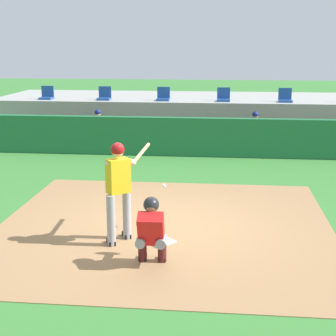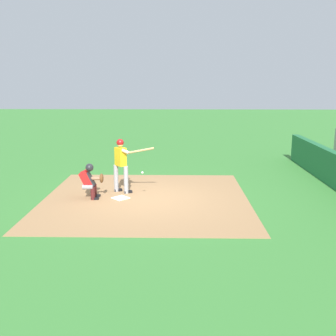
{
  "view_description": "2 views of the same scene",
  "coord_description": "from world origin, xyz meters",
  "px_view_note": "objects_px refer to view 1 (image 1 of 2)",
  "views": [
    {
      "loc": [
        1.07,
        -9.46,
        3.47
      ],
      "look_at": [
        0.0,
        0.7,
        1.0
      ],
      "focal_mm": 55.94,
      "sensor_mm": 36.0,
      "label": 1
    },
    {
      "loc": [
        12.11,
        0.95,
        3.66
      ],
      "look_at": [
        0.0,
        0.7,
        1.0
      ],
      "focal_mm": 42.8,
      "sensor_mm": 36.0,
      "label": 2
    }
  ],
  "objects_px": {
    "dugout_player_1": "(255,131)",
    "stadium_seat_3": "(223,97)",
    "dugout_player_0": "(97,128)",
    "stadium_seat_0": "(47,95)",
    "batter_at_plate": "(119,186)",
    "home_plate": "(159,241)",
    "stadium_seat_1": "(104,96)",
    "stadium_seat_2": "(163,97)",
    "catcher_crouched": "(151,228)",
    "stadium_seat_4": "(285,98)"
  },
  "relations": [
    {
      "from": "home_plate",
      "to": "dugout_player_0",
      "type": "xyz_separation_m",
      "value": [
        -3.05,
        8.14,
        0.65
      ]
    },
    {
      "from": "catcher_crouched",
      "to": "dugout_player_1",
      "type": "distance_m",
      "value": 9.33
    },
    {
      "from": "stadium_seat_2",
      "to": "batter_at_plate",
      "type": "bearing_deg",
      "value": -87.79
    },
    {
      "from": "batter_at_plate",
      "to": "stadium_seat_2",
      "type": "bearing_deg",
      "value": 92.21
    },
    {
      "from": "dugout_player_0",
      "to": "stadium_seat_1",
      "type": "bearing_deg",
      "value": 95.53
    },
    {
      "from": "catcher_crouched",
      "to": "stadium_seat_0",
      "type": "bearing_deg",
      "value": 115.92
    },
    {
      "from": "home_plate",
      "to": "dugout_player_0",
      "type": "distance_m",
      "value": 8.72
    },
    {
      "from": "dugout_player_0",
      "to": "stadium_seat_1",
      "type": "relative_size",
      "value": 2.71
    },
    {
      "from": "stadium_seat_1",
      "to": "dugout_player_1",
      "type": "bearing_deg",
      "value": -20.78
    },
    {
      "from": "catcher_crouched",
      "to": "stadium_seat_1",
      "type": "height_order",
      "value": "stadium_seat_1"
    },
    {
      "from": "dugout_player_0",
      "to": "stadium_seat_0",
      "type": "bearing_deg",
      "value": 139.28
    },
    {
      "from": "home_plate",
      "to": "batter_at_plate",
      "type": "distance_m",
      "value": 1.23
    },
    {
      "from": "catcher_crouched",
      "to": "stadium_seat_4",
      "type": "distance_m",
      "value": 11.62
    },
    {
      "from": "catcher_crouched",
      "to": "stadium_seat_1",
      "type": "xyz_separation_m",
      "value": [
        -3.24,
        11.12,
        0.93
      ]
    },
    {
      "from": "catcher_crouched",
      "to": "stadium_seat_4",
      "type": "xyz_separation_m",
      "value": [
        3.26,
        11.12,
        0.93
      ]
    },
    {
      "from": "batter_at_plate",
      "to": "home_plate",
      "type": "bearing_deg",
      "value": 3.28
    },
    {
      "from": "catcher_crouched",
      "to": "stadium_seat_3",
      "type": "bearing_deg",
      "value": 84.37
    },
    {
      "from": "dugout_player_0",
      "to": "stadium_seat_2",
      "type": "height_order",
      "value": "stadium_seat_2"
    },
    {
      "from": "catcher_crouched",
      "to": "stadium_seat_4",
      "type": "height_order",
      "value": "stadium_seat_4"
    },
    {
      "from": "home_plate",
      "to": "stadium_seat_1",
      "type": "bearing_deg",
      "value": 107.71
    },
    {
      "from": "home_plate",
      "to": "dugout_player_1",
      "type": "xyz_separation_m",
      "value": [
        2.11,
        8.14,
        0.65
      ]
    },
    {
      "from": "batter_at_plate",
      "to": "stadium_seat_4",
      "type": "bearing_deg",
      "value": 68.92
    },
    {
      "from": "batter_at_plate",
      "to": "catcher_crouched",
      "type": "relative_size",
      "value": 0.9
    },
    {
      "from": "stadium_seat_1",
      "to": "stadium_seat_2",
      "type": "height_order",
      "value": "same"
    },
    {
      "from": "dugout_player_1",
      "to": "stadium_seat_1",
      "type": "bearing_deg",
      "value": 159.22
    },
    {
      "from": "catcher_crouched",
      "to": "dugout_player_1",
      "type": "bearing_deg",
      "value": 76.82
    },
    {
      "from": "stadium_seat_0",
      "to": "stadium_seat_4",
      "type": "distance_m",
      "value": 8.67
    },
    {
      "from": "home_plate",
      "to": "stadium_seat_3",
      "type": "relative_size",
      "value": 0.92
    },
    {
      "from": "stadium_seat_3",
      "to": "stadium_seat_1",
      "type": "bearing_deg",
      "value": 180.0
    },
    {
      "from": "dugout_player_0",
      "to": "stadium_seat_0",
      "type": "relative_size",
      "value": 2.71
    },
    {
      "from": "catcher_crouched",
      "to": "stadium_seat_2",
      "type": "bearing_deg",
      "value": 95.5
    },
    {
      "from": "home_plate",
      "to": "stadium_seat_1",
      "type": "height_order",
      "value": "stadium_seat_1"
    },
    {
      "from": "stadium_seat_4",
      "to": "home_plate",
      "type": "bearing_deg",
      "value": -107.71
    },
    {
      "from": "stadium_seat_0",
      "to": "dugout_player_1",
      "type": "bearing_deg",
      "value": -15.12
    },
    {
      "from": "dugout_player_1",
      "to": "stadium_seat_0",
      "type": "distance_m",
      "value": 7.85
    },
    {
      "from": "stadium_seat_0",
      "to": "stadium_seat_1",
      "type": "distance_m",
      "value": 2.17
    },
    {
      "from": "dugout_player_0",
      "to": "home_plate",
      "type": "bearing_deg",
      "value": -69.45
    },
    {
      "from": "stadium_seat_2",
      "to": "stadium_seat_4",
      "type": "distance_m",
      "value": 4.33
    },
    {
      "from": "dugout_player_0",
      "to": "catcher_crouched",
      "type": "bearing_deg",
      "value": -71.5
    },
    {
      "from": "batter_at_plate",
      "to": "stadium_seat_0",
      "type": "distance_m",
      "value": 11.27
    },
    {
      "from": "stadium_seat_3",
      "to": "stadium_seat_4",
      "type": "bearing_deg",
      "value": 0.0
    },
    {
      "from": "home_plate",
      "to": "catcher_crouched",
      "type": "xyz_separation_m",
      "value": [
        -0.01,
        -0.94,
        0.59
      ]
    },
    {
      "from": "stadium_seat_4",
      "to": "dugout_player_1",
      "type": "bearing_deg",
      "value": -119.2
    },
    {
      "from": "stadium_seat_1",
      "to": "stadium_seat_2",
      "type": "distance_m",
      "value": 2.17
    },
    {
      "from": "dugout_player_1",
      "to": "stadium_seat_3",
      "type": "distance_m",
      "value": 2.44
    },
    {
      "from": "catcher_crouched",
      "to": "dugout_player_0",
      "type": "height_order",
      "value": "dugout_player_0"
    },
    {
      "from": "dugout_player_1",
      "to": "catcher_crouched",
      "type": "bearing_deg",
      "value": -103.18
    },
    {
      "from": "stadium_seat_4",
      "to": "stadium_seat_3",
      "type": "bearing_deg",
      "value": 180.0
    },
    {
      "from": "dugout_player_0",
      "to": "stadium_seat_1",
      "type": "height_order",
      "value": "stadium_seat_1"
    },
    {
      "from": "stadium_seat_4",
      "to": "catcher_crouched",
      "type": "bearing_deg",
      "value": -106.36
    }
  ]
}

